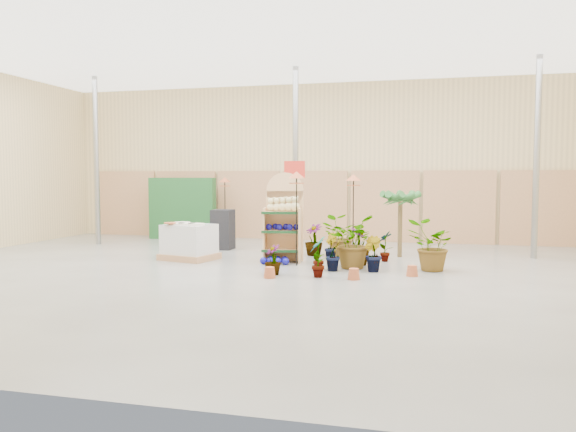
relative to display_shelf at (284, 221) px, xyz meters
name	(u,v)px	position (x,y,z in m)	size (l,w,h in m)	color
room	(266,157)	(-0.16, -0.79, 1.34)	(15.20, 12.10, 4.70)	slate
display_shelf	(284,221)	(0.00, 0.00, 0.00)	(0.87, 0.63, 1.92)	tan
teddy_bears	(284,205)	(0.03, -0.09, 0.34)	(0.72, 0.20, 0.31)	beige
gazing_balls_shelf	(283,227)	(0.00, -0.11, -0.12)	(0.71, 0.24, 0.13)	#100F8F
gazing_balls_floor	(276,260)	(-0.08, -0.39, -0.80)	(0.63, 0.39, 0.15)	#100F8F
pallet_stack	(189,242)	(-2.10, -0.24, -0.49)	(1.29, 1.16, 0.82)	#AC7A51
charcoal_planters	(219,233)	(-2.10, 1.62, -0.46)	(0.80, 0.50, 1.00)	black
trellis_stock	(182,209)	(-3.96, 3.50, 0.02)	(2.00, 0.30, 1.80)	#1C5123
offer_sign	(295,188)	(-0.06, 1.28, 0.69)	(0.50, 0.08, 2.20)	gray
bird_table_front	(297,178)	(0.40, -0.50, 0.92)	(0.34, 0.34, 1.94)	black
bird_table_right	(353,181)	(1.43, 0.50, 0.87)	(0.34, 0.34, 1.88)	black
bird_table_back	(225,182)	(-2.35, 2.74, 0.81)	(0.34, 0.34, 1.82)	black
palm	(400,197)	(2.40, 1.28, 0.49)	(0.70, 0.70, 1.61)	brown
potted_plant_0	(318,253)	(0.94, -0.99, -0.54)	(0.35, 0.24, 0.67)	#296429
potted_plant_1	(334,255)	(1.24, -0.94, -0.57)	(0.34, 0.28, 0.62)	#296429
potted_plant_2	(352,242)	(1.54, -0.54, -0.35)	(0.94, 0.82, 1.05)	#296429
potted_plant_3	(359,247)	(1.63, -0.13, -0.49)	(0.43, 0.43, 0.78)	#296429
potted_plant_4	(385,246)	(2.13, 0.51, -0.54)	(0.35, 0.24, 0.67)	#296429
potted_plant_5	(330,247)	(0.96, 0.36, -0.58)	(0.33, 0.27, 0.61)	#296429
potted_plant_6	(338,236)	(1.05, 0.94, -0.40)	(0.86, 0.74, 0.95)	#296429
potted_plant_7	(273,260)	(0.21, -1.66, -0.60)	(0.32, 0.32, 0.57)	#296429
potted_plant_8	(318,257)	(1.08, -1.72, -0.50)	(0.40, 0.27, 0.75)	#296429
potted_plant_9	(372,254)	(1.98, -0.86, -0.53)	(0.38, 0.31, 0.69)	#296429
potted_plant_10	(431,246)	(3.07, -0.53, -0.38)	(0.89, 0.77, 0.99)	#296429
potted_plant_11	(314,240)	(0.45, 1.05, -0.51)	(0.41, 0.41, 0.74)	#296429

